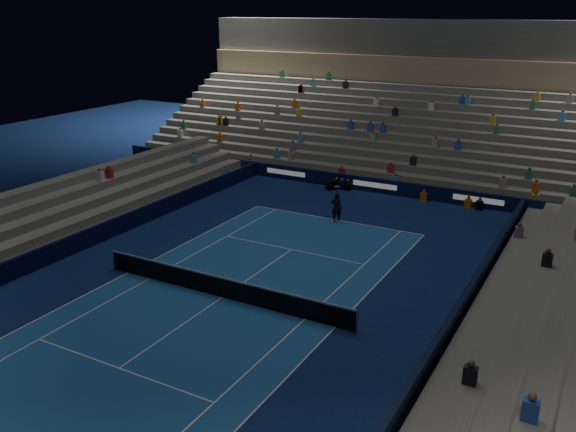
{
  "coord_description": "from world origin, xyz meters",
  "views": [
    {
      "loc": [
        14.26,
        -19.85,
        12.1
      ],
      "look_at": [
        0.0,
        6.0,
        2.0
      ],
      "focal_mm": 38.03,
      "sensor_mm": 36.0,
      "label": 1
    }
  ],
  "objects": [
    {
      "name": "broadcast_camera",
      "position": [
        -2.97,
        17.61,
        0.34
      ],
      "size": [
        0.72,
        1.06,
        0.67
      ],
      "color": "black",
      "rests_on": "ground"
    },
    {
      "name": "grandstand_east",
      "position": [
        13.17,
        0.0,
        0.92
      ],
      "size": [
        5.0,
        37.0,
        2.5
      ],
      "color": "slate",
      "rests_on": "ground"
    },
    {
      "name": "ground",
      "position": [
        0.0,
        0.0,
        0.0
      ],
      "size": [
        90.0,
        90.0,
        0.0
      ],
      "primitive_type": "plane",
      "color": "#0C1C4A",
      "rests_on": "ground"
    },
    {
      "name": "sponsor_barrier_west",
      "position": [
        -9.7,
        0.0,
        0.5
      ],
      "size": [
        0.25,
        37.0,
        1.0
      ],
      "primitive_type": "cube",
      "color": "black",
      "rests_on": "ground"
    },
    {
      "name": "tennis_player",
      "position": [
        0.25,
        11.49,
        0.92
      ],
      "size": [
        0.73,
        0.55,
        1.84
      ],
      "primitive_type": "imported",
      "rotation": [
        0.0,
        0.0,
        3.31
      ],
      "color": "black",
      "rests_on": "ground"
    },
    {
      "name": "grandstand_west",
      "position": [
        -13.17,
        0.0,
        0.92
      ],
      "size": [
        5.0,
        37.0,
        2.5
      ],
      "color": "slate",
      "rests_on": "ground"
    },
    {
      "name": "court_surface",
      "position": [
        0.0,
        0.0,
        0.01
      ],
      "size": [
        10.97,
        23.77,
        0.01
      ],
      "primitive_type": "cube",
      "color": "#1B5198",
      "rests_on": "ground"
    },
    {
      "name": "grandstand_main",
      "position": [
        0.0,
        27.9,
        3.38
      ],
      "size": [
        44.0,
        15.2,
        11.2
      ],
      "color": "#60605B",
      "rests_on": "ground"
    },
    {
      "name": "sponsor_barrier_far",
      "position": [
        0.0,
        18.5,
        0.5
      ],
      "size": [
        44.0,
        0.25,
        1.0
      ],
      "primitive_type": "cube",
      "color": "black",
      "rests_on": "ground"
    },
    {
      "name": "tennis_net",
      "position": [
        0.0,
        0.0,
        0.5
      ],
      "size": [
        12.9,
        0.1,
        1.1
      ],
      "color": "#B2B2B7",
      "rests_on": "ground"
    },
    {
      "name": "sponsor_barrier_east",
      "position": [
        9.7,
        0.0,
        0.5
      ],
      "size": [
        0.25,
        37.0,
        1.0
      ],
      "primitive_type": "cube",
      "color": "black",
      "rests_on": "ground"
    }
  ]
}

